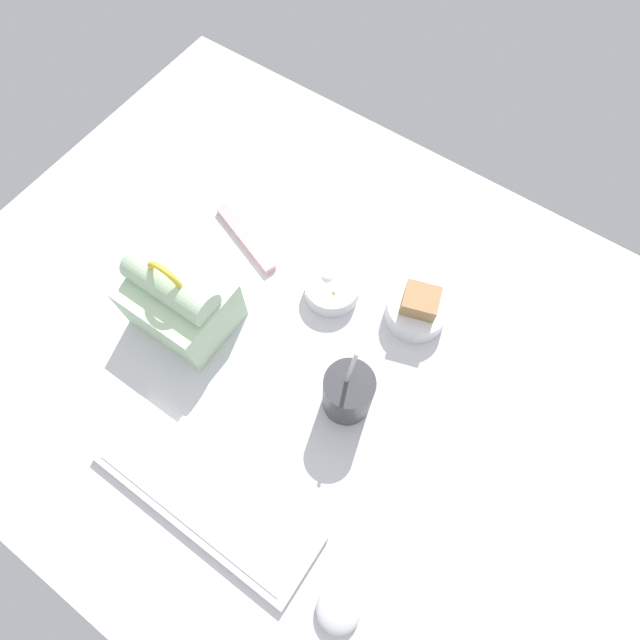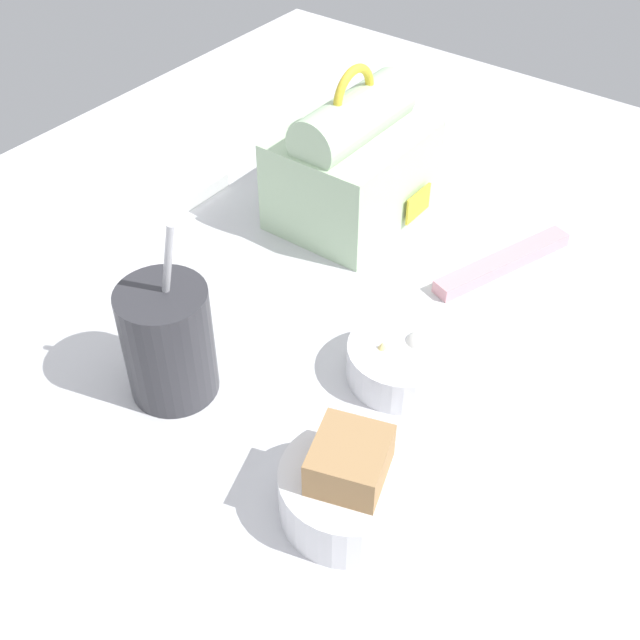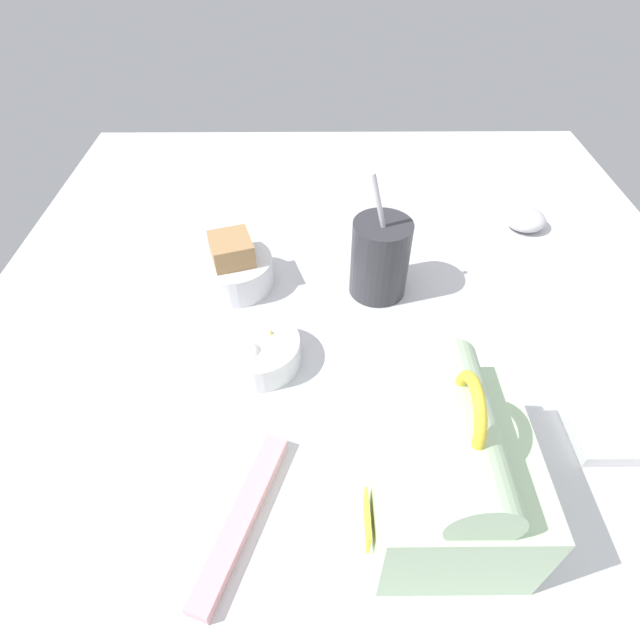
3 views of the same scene
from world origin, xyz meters
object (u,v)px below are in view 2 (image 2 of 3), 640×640
(soup_cup, at_px, (168,340))
(keyboard, at_px, (76,234))
(bento_bowl_sandwich, at_px, (349,487))
(lunch_bag, at_px, (352,165))
(chopstick_case, at_px, (503,262))
(bento_bowl_snacks, at_px, (401,360))

(soup_cup, bearing_deg, keyboard, 68.86)
(soup_cup, height_order, bento_bowl_sandwich, soup_cup)
(lunch_bag, bearing_deg, chopstick_case, -84.85)
(keyboard, xyz_separation_m, lunch_bag, (0.24, -0.23, 0.06))
(lunch_bag, bearing_deg, keyboard, 135.99)
(bento_bowl_sandwich, relative_size, chopstick_case, 0.62)
(soup_cup, xyz_separation_m, chopstick_case, (0.36, -0.17, -0.05))
(soup_cup, distance_m, bento_bowl_snacks, 0.22)
(chopstick_case, bearing_deg, bento_bowl_sandwich, -172.64)
(keyboard, height_order, bento_bowl_sandwich, bento_bowl_sandwich)
(lunch_bag, relative_size, chopstick_case, 1.05)
(chopstick_case, bearing_deg, keyboard, 120.79)
(bento_bowl_sandwich, xyz_separation_m, chopstick_case, (0.37, 0.05, -0.02))
(keyboard, distance_m, soup_cup, 0.29)
(keyboard, relative_size, lunch_bag, 2.04)
(keyboard, distance_m, bento_bowl_sandwich, 0.49)
(bento_bowl_snacks, distance_m, chopstick_case, 0.22)
(soup_cup, distance_m, chopstick_case, 0.40)
(soup_cup, bearing_deg, lunch_bag, 5.43)
(chopstick_case, bearing_deg, bento_bowl_snacks, 179.60)
(bento_bowl_snacks, bearing_deg, lunch_bag, 45.31)
(lunch_bag, distance_m, chopstick_case, 0.21)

